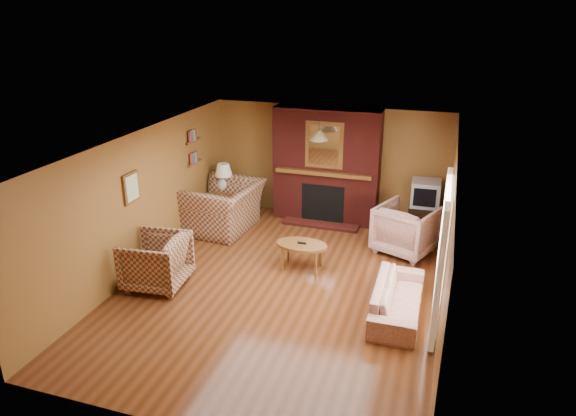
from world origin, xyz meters
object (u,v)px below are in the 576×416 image
(tv_stand, at_px, (423,220))
(floral_armchair, at_px, (406,229))
(table_lamp, at_px, (224,176))
(coffee_table, at_px, (302,247))
(side_table, at_px, (225,204))
(plaid_armchair, at_px, (156,261))
(floral_sofa, at_px, (398,299))
(crt_tv, at_px, (425,193))
(plaid_loveseat, at_px, (224,207))
(fireplace, at_px, (326,167))

(tv_stand, bearing_deg, floral_armchair, -107.16)
(floral_armchair, bearing_deg, table_lamp, 14.05)
(coffee_table, distance_m, side_table, 2.85)
(floral_armchair, bearing_deg, side_table, 14.05)
(plaid_armchair, xyz_separation_m, coffee_table, (2.09, 1.29, -0.02))
(table_lamp, bearing_deg, side_table, 180.00)
(side_table, xyz_separation_m, table_lamp, (0.00, 0.00, 0.64))
(side_table, height_order, table_lamp, table_lamp)
(side_table, bearing_deg, floral_sofa, -34.02)
(crt_tv, bearing_deg, tv_stand, 90.00)
(table_lamp, xyz_separation_m, tv_stand, (4.15, 0.35, -0.62))
(side_table, relative_size, tv_stand, 0.93)
(side_table, relative_size, crt_tv, 1.04)
(plaid_armchair, bearing_deg, coffee_table, 116.21)
(floral_armchair, bearing_deg, plaid_loveseat, 22.89)
(crt_tv, bearing_deg, coffee_table, -132.16)
(tv_stand, bearing_deg, plaid_armchair, -141.38)
(fireplace, distance_m, floral_sofa, 3.87)
(coffee_table, bearing_deg, floral_sofa, -28.16)
(fireplace, bearing_deg, side_table, -165.71)
(coffee_table, distance_m, crt_tv, 2.88)
(fireplace, height_order, floral_armchair, fireplace)
(plaid_armchair, relative_size, coffee_table, 1.07)
(floral_sofa, distance_m, side_table, 4.83)
(fireplace, height_order, side_table, fireplace)
(plaid_loveseat, bearing_deg, plaid_armchair, 1.93)
(tv_stand, distance_m, crt_tv, 0.57)
(floral_armchair, distance_m, coffee_table, 2.05)
(plaid_loveseat, bearing_deg, crt_tv, 107.92)
(plaid_loveseat, distance_m, coffee_table, 2.31)
(fireplace, height_order, coffee_table, fireplace)
(coffee_table, bearing_deg, plaid_armchair, -148.46)
(plaid_armchair, bearing_deg, side_table, 177.49)
(floral_sofa, xyz_separation_m, side_table, (-4.00, 2.70, 0.04))
(plaid_loveseat, bearing_deg, coffee_table, 64.13)
(side_table, xyz_separation_m, tv_stand, (4.15, 0.35, 0.02))
(coffee_table, relative_size, table_lamp, 1.45)
(floral_armchair, height_order, coffee_table, floral_armchair)
(fireplace, relative_size, crt_tv, 4.24)
(fireplace, distance_m, coffee_table, 2.42)
(floral_armchair, xyz_separation_m, crt_tv, (0.25, 0.89, 0.42))
(side_table, height_order, tv_stand, tv_stand)
(floral_armchair, relative_size, tv_stand, 1.60)
(fireplace, relative_size, plaid_loveseat, 1.61)
(floral_sofa, height_order, tv_stand, tv_stand)
(floral_sofa, height_order, crt_tv, crt_tv)
(plaid_armchair, height_order, table_lamp, table_lamp)
(coffee_table, relative_size, tv_stand, 1.42)
(fireplace, relative_size, tv_stand, 3.79)
(table_lamp, distance_m, tv_stand, 4.21)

